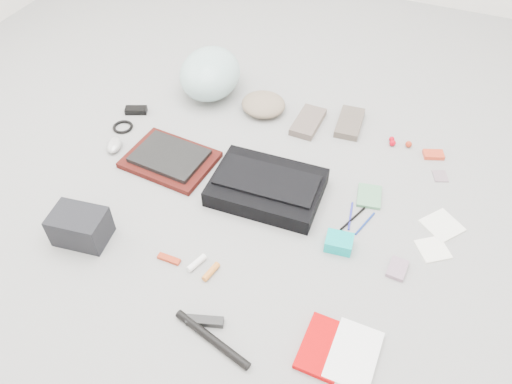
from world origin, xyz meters
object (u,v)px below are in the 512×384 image
at_px(bike_helmet, 210,73).
at_px(camera_bag, 80,227).
at_px(book_red, 324,347).
at_px(laptop, 169,156).
at_px(accordion_wallet, 339,243).
at_px(messenger_bag, 267,187).

distance_m(bike_helmet, camera_bag, 1.02).
bearing_deg(book_red, bike_helmet, 131.76).
relative_size(laptop, camera_bag, 1.51).
height_order(bike_helmet, accordion_wallet, bike_helmet).
bearing_deg(camera_bag, laptop, 71.52).
relative_size(messenger_bag, camera_bag, 2.23).
distance_m(messenger_bag, laptop, 0.46).
height_order(laptop, camera_bag, camera_bag).
height_order(messenger_bag, bike_helmet, bike_helmet).
bearing_deg(book_red, laptop, 148.28).
relative_size(bike_helmet, book_red, 1.82).
xyz_separation_m(bike_helmet, accordion_wallet, (0.87, -0.69, -0.08)).
bearing_deg(book_red, accordion_wallet, 101.16).
bearing_deg(accordion_wallet, book_red, -87.22).
xyz_separation_m(bike_helmet, book_red, (0.94, -1.10, -0.10)).
xyz_separation_m(messenger_bag, accordion_wallet, (0.34, -0.15, -0.01)).
height_order(laptop, bike_helmet, bike_helmet).
distance_m(book_red, accordion_wallet, 0.41).
bearing_deg(messenger_bag, camera_bag, -141.50).
distance_m(laptop, camera_bag, 0.50).
bearing_deg(laptop, bike_helmet, 101.71).
xyz_separation_m(laptop, accordion_wallet, (0.80, -0.16, -0.01)).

